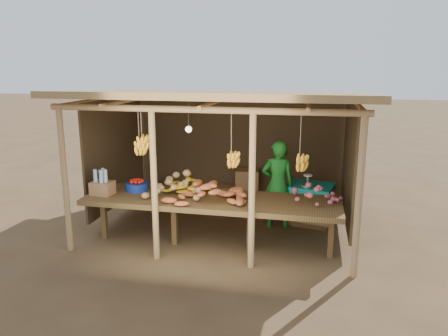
# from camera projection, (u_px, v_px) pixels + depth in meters

# --- Properties ---
(ground) EXTENTS (60.00, 60.00, 0.00)m
(ground) POSITION_uv_depth(u_px,v_px,m) (224.00, 225.00, 7.74)
(ground) COLOR brown
(ground) RESTS_ON ground
(stall_structure) EXTENTS (4.70, 3.50, 2.43)m
(stall_structure) POSITION_uv_depth(u_px,v_px,m) (225.00, 118.00, 7.25)
(stall_structure) COLOR tan
(stall_structure) RESTS_ON ground
(counter) EXTENTS (3.90, 1.05, 0.80)m
(counter) POSITION_uv_depth(u_px,v_px,m) (211.00, 202.00, 6.66)
(counter) COLOR brown
(counter) RESTS_ON ground
(potato_heap) EXTENTS (1.14, 0.89, 0.37)m
(potato_heap) POSITION_uv_depth(u_px,v_px,m) (180.00, 185.00, 6.70)
(potato_heap) COLOR tan
(potato_heap) RESTS_ON counter
(sweet_potato_heap) EXTENTS (1.24, 0.95, 0.36)m
(sweet_potato_heap) POSITION_uv_depth(u_px,v_px,m) (208.00, 190.00, 6.46)
(sweet_potato_heap) COLOR #BC5E30
(sweet_potato_heap) RESTS_ON counter
(onion_heap) EXTENTS (0.93, 0.69, 0.36)m
(onion_heap) POSITION_uv_depth(u_px,v_px,m) (314.00, 192.00, 6.37)
(onion_heap) COLOR #B05565
(onion_heap) RESTS_ON counter
(banana_pile) EXTENTS (0.72, 0.55, 0.35)m
(banana_pile) POSITION_uv_depth(u_px,v_px,m) (185.00, 182.00, 6.88)
(banana_pile) COLOR yellow
(banana_pile) RESTS_ON counter
(tomato_basin) EXTENTS (0.37, 0.37, 0.19)m
(tomato_basin) POSITION_uv_depth(u_px,v_px,m) (137.00, 186.00, 7.03)
(tomato_basin) COLOR navy
(tomato_basin) RESTS_ON counter
(bottle_box) EXTENTS (0.34, 0.28, 0.41)m
(bottle_box) POSITION_uv_depth(u_px,v_px,m) (102.00, 185.00, 6.80)
(bottle_box) COLOR #946742
(bottle_box) RESTS_ON counter
(vendor) EXTENTS (0.62, 0.47, 1.53)m
(vendor) POSITION_uv_depth(u_px,v_px,m) (278.00, 184.00, 7.54)
(vendor) COLOR #1B7925
(vendor) RESTS_ON ground
(tarp_crate) EXTENTS (0.91, 0.83, 0.93)m
(tarp_crate) POSITION_uv_depth(u_px,v_px,m) (310.00, 203.00, 7.78)
(tarp_crate) COLOR brown
(tarp_crate) RESTS_ON ground
(carton_stack) EXTENTS (0.97, 0.38, 0.72)m
(carton_stack) POSITION_uv_depth(u_px,v_px,m) (239.00, 190.00, 8.79)
(carton_stack) COLOR #946742
(carton_stack) RESTS_ON ground
(burlap_sacks) EXTENTS (0.73, 0.38, 0.52)m
(burlap_sacks) POSITION_uv_depth(u_px,v_px,m) (165.00, 194.00, 8.86)
(burlap_sacks) COLOR #4D3A23
(burlap_sacks) RESTS_ON ground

